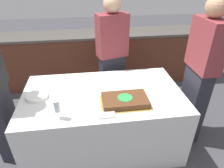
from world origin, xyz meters
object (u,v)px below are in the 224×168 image
at_px(cake, 125,100).
at_px(wine_glass, 57,107).
at_px(person_seated_right, 200,74).
at_px(person_cutting_cake, 112,56).
at_px(plate_stack, 37,96).

bearing_deg(cake, wine_glass, -167.25).
xyz_separation_m(cake, person_seated_right, (0.87, 0.21, 0.11)).
bearing_deg(person_cutting_cake, person_seated_right, 125.16).
xyz_separation_m(cake, plate_stack, (-0.88, 0.21, -0.01)).
xyz_separation_m(person_cutting_cake, person_seated_right, (0.87, -0.71, 0.03)).
bearing_deg(person_cutting_cake, plate_stack, 22.94).
distance_m(wine_glass, person_cutting_cake, 1.24).
xyz_separation_m(plate_stack, person_seated_right, (1.75, -0.00, 0.13)).
distance_m(cake, plate_stack, 0.91).
height_order(plate_stack, person_seated_right, person_seated_right).
bearing_deg(wine_glass, person_cutting_cake, 59.24).
height_order(cake, person_cutting_cake, person_cutting_cake).
relative_size(plate_stack, wine_glass, 1.16).
bearing_deg(wine_glass, cake, 12.75).
bearing_deg(wine_glass, person_seated_right, 13.20).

